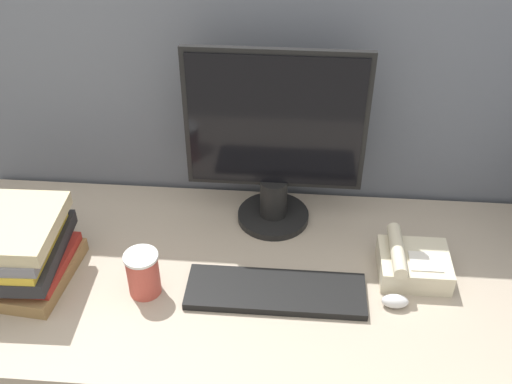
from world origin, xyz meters
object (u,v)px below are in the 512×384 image
(keyboard, at_px, (276,291))
(desk_telephone, at_px, (412,263))
(mouse, at_px, (395,301))
(coffee_cup, at_px, (143,273))
(book_stack, at_px, (18,249))
(monitor, at_px, (275,145))

(keyboard, distance_m, desk_telephone, 0.37)
(keyboard, distance_m, mouse, 0.30)
(mouse, distance_m, coffee_cup, 0.63)
(book_stack, bearing_deg, desk_telephone, 5.09)
(book_stack, xyz_separation_m, desk_telephone, (1.01, 0.09, -0.06))
(keyboard, bearing_deg, mouse, -3.21)
(monitor, relative_size, book_stack, 1.73)
(monitor, xyz_separation_m, mouse, (0.32, -0.33, -0.24))
(coffee_cup, xyz_separation_m, book_stack, (-0.33, 0.03, 0.03))
(coffee_cup, xyz_separation_m, desk_telephone, (0.69, 0.12, -0.02))
(monitor, height_order, desk_telephone, monitor)
(desk_telephone, bearing_deg, coffee_cup, -170.19)
(keyboard, xyz_separation_m, book_stack, (-0.66, 0.01, 0.09))
(mouse, bearing_deg, monitor, 134.70)
(mouse, xyz_separation_m, coffee_cup, (-0.63, 0.00, 0.04))
(mouse, height_order, book_stack, book_stack)
(desk_telephone, bearing_deg, monitor, 151.41)
(book_stack, relative_size, desk_telephone, 1.70)
(monitor, height_order, coffee_cup, monitor)
(monitor, height_order, book_stack, monitor)
(monitor, xyz_separation_m, book_stack, (-0.64, -0.30, -0.16))
(desk_telephone, bearing_deg, mouse, -114.02)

